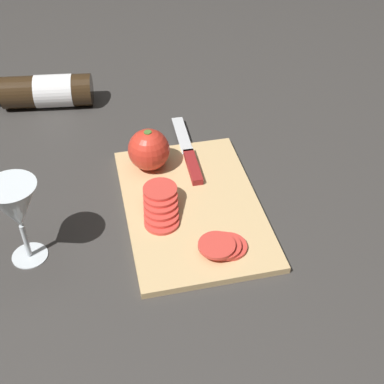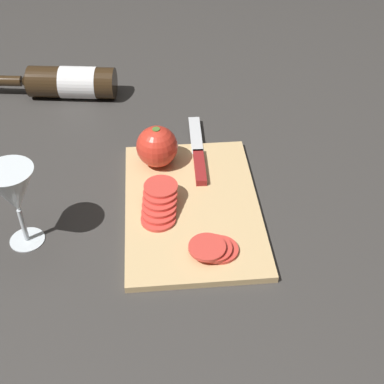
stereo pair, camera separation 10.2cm
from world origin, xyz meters
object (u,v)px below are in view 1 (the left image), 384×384
object	(u,v)px
wine_glass	(16,208)
tomato_slice_stack_near	(161,206)
whole_tomato	(149,150)
knife	(191,160)
wine_bottle	(44,91)
tomato_slice_stack_far	(223,246)

from	to	relation	value
wine_glass	tomato_slice_stack_near	size ratio (longest dim) A/B	1.32
wine_glass	whole_tomato	size ratio (longest dim) A/B	1.87
knife	wine_bottle	bearing A→B (deg)	44.31
wine_bottle	whole_tomato	size ratio (longest dim) A/B	3.94
wine_bottle	whole_tomato	distance (m)	0.38
knife	tomato_slice_stack_far	bearing A→B (deg)	-178.33
wine_bottle	wine_glass	bearing A→B (deg)	-4.21
tomato_slice_stack_near	knife	bearing A→B (deg)	147.91
tomato_slice_stack_near	wine_glass	bearing A→B (deg)	-79.36
wine_glass	knife	xyz separation A→B (m)	(-0.19, 0.34, -0.10)
tomato_slice_stack_near	wine_bottle	bearing A→B (deg)	-155.77
wine_bottle	knife	distance (m)	0.44
wine_glass	tomato_slice_stack_near	world-z (taller)	wine_glass
wine_bottle	whole_tomato	world-z (taller)	whole_tomato
whole_tomato	knife	xyz separation A→B (m)	(0.00, 0.09, -0.04)
whole_tomato	tomato_slice_stack_near	xyz separation A→B (m)	(0.15, -0.00, -0.03)
wine_bottle	tomato_slice_stack_near	world-z (taller)	wine_bottle
wine_glass	tomato_slice_stack_near	distance (m)	0.27
whole_tomato	knife	distance (m)	0.10
tomato_slice_stack_near	whole_tomato	bearing A→B (deg)	179.32
wine_bottle	tomato_slice_stack_far	world-z (taller)	wine_bottle
whole_tomato	tomato_slice_stack_near	distance (m)	0.15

